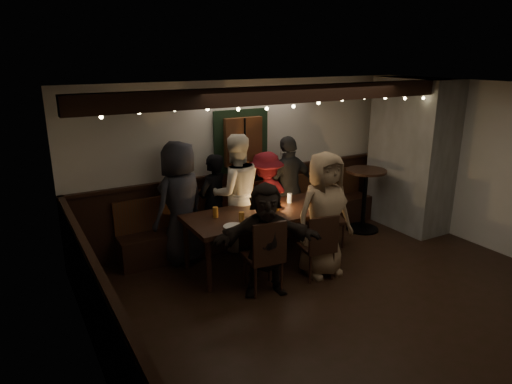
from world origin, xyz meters
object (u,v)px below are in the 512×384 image
chair_end (325,214)px  person_f (266,240)px  chair_near_left (266,253)px  person_g (324,215)px  chair_near_right (320,243)px  person_c (236,193)px  person_b (213,204)px  person_d (266,198)px  dining_table (263,216)px  person_e (289,188)px  person_a (180,203)px  high_top (365,192)px

chair_end → person_f: bearing=-152.1°
chair_near_left → person_g: (0.98, 0.10, 0.31)m
chair_near_right → person_c: 1.63m
person_b → person_d: size_ratio=1.02×
chair_near_left → dining_table: bearing=62.4°
person_d → person_e: bearing=177.1°
person_a → person_c: size_ratio=0.99×
dining_table → chair_near_right: 0.93m
chair_end → person_f: (-1.62, -0.86, 0.22)m
person_a → person_f: person_a is taller
high_top → person_a: person_a is taller
person_a → person_d: bearing=155.2°
chair_near_left → person_e: bearing=48.3°
dining_table → high_top: size_ratio=2.06×
high_top → person_g: bearing=-149.5°
high_top → person_e: (-1.32, 0.39, 0.17)m
high_top → person_a: 3.23m
person_b → person_d: bearing=147.2°
person_e → chair_end: bearing=113.3°
person_f → person_c: bearing=97.6°
chair_near_left → person_d: bearing=59.3°
person_b → person_f: (0.02, -1.54, -0.03)m
person_g → chair_near_right: bearing=-137.3°
chair_near_left → person_c: size_ratio=0.55×
dining_table → person_c: size_ratio=1.22×
chair_near_right → chair_end: bearing=48.7°
dining_table → high_top: high_top is taller
person_g → chair_end: bearing=52.9°
person_g → person_b: bearing=127.0°
chair_end → person_d: 0.98m
person_e → person_g: (-0.32, -1.36, 0.01)m
chair_near_left → person_d: size_ratio=0.66×
chair_near_right → person_e: size_ratio=0.54×
high_top → person_c: size_ratio=0.59×
chair_near_left → person_a: 1.61m
chair_end → person_b: (-1.64, 0.68, 0.25)m
person_b → person_e: 1.32m
chair_near_left → person_e: person_e is taller
person_c → person_e: person_c is taller
chair_end → person_g: (-0.64, -0.77, 0.35)m
person_d → person_e: size_ratio=0.88×
chair_near_left → person_e: 1.97m
dining_table → person_e: person_e is taller
chair_near_left → chair_near_right: (0.83, -0.03, -0.04)m
chair_end → chair_near_left: bearing=-151.7°
chair_near_left → person_a: (-0.58, 1.47, 0.34)m
chair_near_right → person_e: person_e is taller
high_top → person_g: (-1.64, -0.97, 0.19)m
person_d → person_f: size_ratio=1.02×
chair_near_right → person_f: (-0.83, 0.04, 0.21)m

